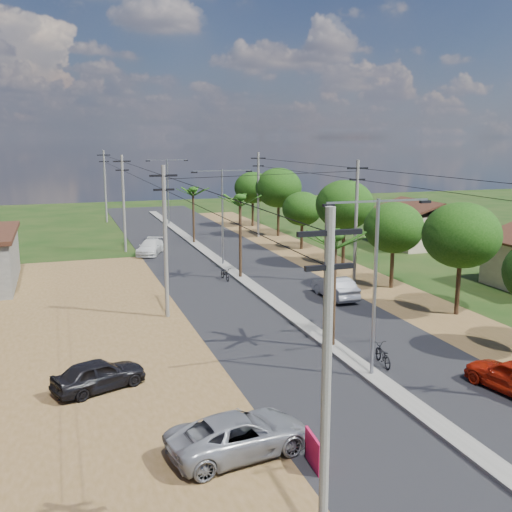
{
  "coord_description": "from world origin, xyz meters",
  "views": [
    {
      "loc": [
        -12.86,
        -22.23,
        10.53
      ],
      "look_at": [
        -0.83,
        13.79,
        3.0
      ],
      "focal_mm": 42.0,
      "sensor_mm": 36.0,
      "label": 1
    }
  ],
  "objects_px": {
    "car_parked_silver": "(240,435)",
    "moto_rider_east": "(383,356)",
    "car_parked_dark": "(99,375)",
    "car_white_far": "(150,248)",
    "roadside_sign": "(313,452)",
    "car_silver_mid": "(335,288)"
  },
  "relations": [
    {
      "from": "car_parked_silver",
      "to": "moto_rider_east",
      "type": "bearing_deg",
      "value": -66.9
    },
    {
      "from": "car_parked_silver",
      "to": "car_parked_dark",
      "type": "height_order",
      "value": "car_parked_silver"
    },
    {
      "from": "car_parked_dark",
      "to": "car_white_far",
      "type": "bearing_deg",
      "value": -34.05
    },
    {
      "from": "car_white_far",
      "to": "car_parked_dark",
      "type": "xyz_separation_m",
      "value": [
        -6.62,
        -29.38,
        0.01
      ]
    },
    {
      "from": "car_parked_silver",
      "to": "car_parked_dark",
      "type": "bearing_deg",
      "value": 21.39
    },
    {
      "from": "car_parked_dark",
      "to": "roadside_sign",
      "type": "relative_size",
      "value": 2.89
    },
    {
      "from": "car_white_far",
      "to": "car_parked_dark",
      "type": "relative_size",
      "value": 1.15
    },
    {
      "from": "car_parked_silver",
      "to": "moto_rider_east",
      "type": "distance_m",
      "value": 10.33
    },
    {
      "from": "car_silver_mid",
      "to": "car_white_far",
      "type": "distance_m",
      "value": 21.33
    },
    {
      "from": "car_silver_mid",
      "to": "car_parked_dark",
      "type": "xyz_separation_m",
      "value": [
        -15.94,
        -10.19,
        -0.06
      ]
    },
    {
      "from": "car_silver_mid",
      "to": "moto_rider_east",
      "type": "bearing_deg",
      "value": 74.86
    },
    {
      "from": "car_parked_silver",
      "to": "car_parked_dark",
      "type": "relative_size",
      "value": 1.26
    },
    {
      "from": "car_parked_silver",
      "to": "car_parked_dark",
      "type": "distance_m",
      "value": 8.04
    },
    {
      "from": "car_silver_mid",
      "to": "roadside_sign",
      "type": "xyz_separation_m",
      "value": [
        -9.81,
        -18.63,
        -0.17
      ]
    },
    {
      "from": "roadside_sign",
      "to": "car_white_far",
      "type": "bearing_deg",
      "value": 93.77
    },
    {
      "from": "moto_rider_east",
      "to": "roadside_sign",
      "type": "bearing_deg",
      "value": 56.5
    },
    {
      "from": "car_silver_mid",
      "to": "roadside_sign",
      "type": "relative_size",
      "value": 3.24
    },
    {
      "from": "car_white_far",
      "to": "roadside_sign",
      "type": "height_order",
      "value": "car_white_far"
    },
    {
      "from": "car_silver_mid",
      "to": "car_parked_silver",
      "type": "height_order",
      "value": "car_silver_mid"
    },
    {
      "from": "car_parked_silver",
      "to": "moto_rider_east",
      "type": "relative_size",
      "value": 2.65
    },
    {
      "from": "car_parked_dark",
      "to": "roadside_sign",
      "type": "bearing_deg",
      "value": -165.4
    },
    {
      "from": "moto_rider_east",
      "to": "car_white_far",
      "type": "bearing_deg",
      "value": -68.78
    }
  ]
}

